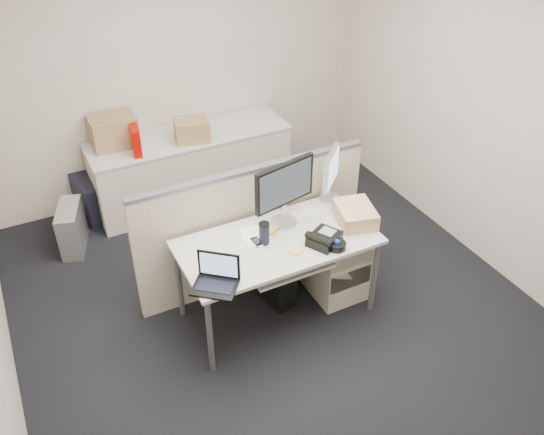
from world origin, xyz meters
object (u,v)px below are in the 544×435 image
desk (277,248)px  desk_phone (324,239)px  monitor_main (284,194)px  laptop (214,276)px

desk → desk_phone: bearing=-31.0°
monitor_main → desk: bearing=-142.3°
laptop → desk_phone: bearing=45.6°
desk → monitor_main: (0.15, 0.18, 0.33)m
desk → desk_phone: (0.30, -0.18, 0.10)m
laptop → desk_phone: size_ratio=1.25×
laptop → desk_phone: 0.93m
monitor_main → laptop: monitor_main is taller
monitor_main → desk_phone: (0.15, -0.36, -0.23)m
desk_phone → monitor_main: bearing=84.1°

